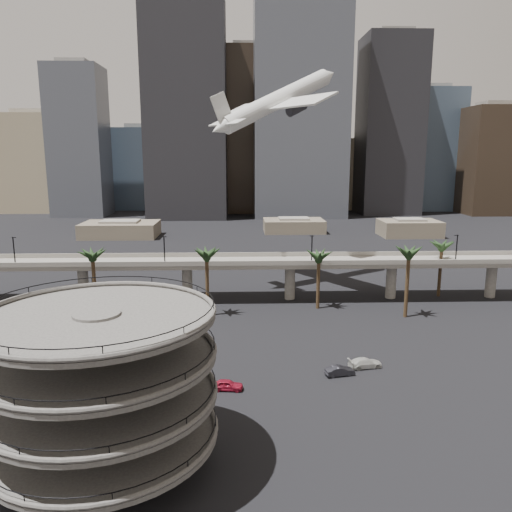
{
  "coord_description": "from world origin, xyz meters",
  "views": [
    {
      "loc": [
        0.36,
        -48.63,
        30.62
      ],
      "look_at": [
        2.84,
        28.0,
        15.0
      ],
      "focal_mm": 35.0,
      "sensor_mm": 36.0,
      "label": 1
    }
  ],
  "objects_px": {
    "parking_ramp": "(101,377)",
    "airborne_jet": "(277,101)",
    "overpass": "(239,266)",
    "car_a": "(227,385)",
    "car_c": "(365,363)",
    "car_b": "(340,371)"
  },
  "relations": [
    {
      "from": "parking_ramp",
      "to": "airborne_jet",
      "type": "xyz_separation_m",
      "value": [
        21.95,
        72.0,
        32.59
      ]
    },
    {
      "from": "parking_ramp",
      "to": "airborne_jet",
      "type": "relative_size",
      "value": 0.69
    },
    {
      "from": "airborne_jet",
      "to": "car_b",
      "type": "relative_size",
      "value": 7.65
    },
    {
      "from": "parking_ramp",
      "to": "car_c",
      "type": "height_order",
      "value": "parking_ramp"
    },
    {
      "from": "parking_ramp",
      "to": "airborne_jet",
      "type": "height_order",
      "value": "airborne_jet"
    },
    {
      "from": "parking_ramp",
      "to": "car_a",
      "type": "bearing_deg",
      "value": 55.35
    },
    {
      "from": "car_b",
      "to": "overpass",
      "type": "bearing_deg",
      "value": 8.28
    },
    {
      "from": "overpass",
      "to": "car_a",
      "type": "relative_size",
      "value": 31.19
    },
    {
      "from": "car_c",
      "to": "airborne_jet",
      "type": "bearing_deg",
      "value": 0.1
    },
    {
      "from": "airborne_jet",
      "to": "car_c",
      "type": "height_order",
      "value": "airborne_jet"
    },
    {
      "from": "parking_ramp",
      "to": "car_b",
      "type": "distance_m",
      "value": 35.4
    },
    {
      "from": "car_b",
      "to": "car_c",
      "type": "relative_size",
      "value": 0.84
    },
    {
      "from": "overpass",
      "to": "car_b",
      "type": "distance_m",
      "value": 41.52
    },
    {
      "from": "overpass",
      "to": "car_a",
      "type": "xyz_separation_m",
      "value": [
        -1.47,
        -42.31,
        -6.63
      ]
    },
    {
      "from": "overpass",
      "to": "car_c",
      "type": "bearing_deg",
      "value": -62.67
    },
    {
      "from": "parking_ramp",
      "to": "car_c",
      "type": "bearing_deg",
      "value": 36.28
    },
    {
      "from": "car_b",
      "to": "airborne_jet",
      "type": "bearing_deg",
      "value": -6.2
    },
    {
      "from": "overpass",
      "to": "car_b",
      "type": "xyz_separation_m",
      "value": [
        14.3,
        -38.41,
        -6.65
      ]
    },
    {
      "from": "airborne_jet",
      "to": "car_c",
      "type": "xyz_separation_m",
      "value": [
        9.58,
        -48.86,
        -41.7
      ]
    },
    {
      "from": "overpass",
      "to": "car_c",
      "type": "distance_m",
      "value": 40.9
    },
    {
      "from": "car_a",
      "to": "car_b",
      "type": "bearing_deg",
      "value": -70.63
    },
    {
      "from": "parking_ramp",
      "to": "overpass",
      "type": "distance_m",
      "value": 60.46
    }
  ]
}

